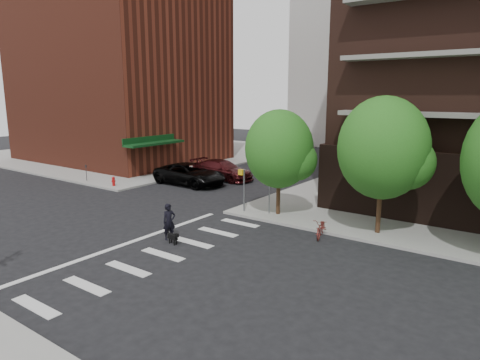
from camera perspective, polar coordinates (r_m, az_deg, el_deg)
name	(u,v)px	position (r m, az deg, el deg)	size (l,w,h in m)	color
ground	(120,242)	(22.23, -15.67, -7.92)	(120.00, 120.00, 0.00)	black
sidewalk_nw	(145,151)	(55.37, -12.55, 3.73)	(31.00, 33.00, 0.15)	gray
crosswalk	(151,251)	(20.63, -11.79, -9.24)	(3.85, 13.00, 0.01)	silver
midrise_nw	(118,66)	(49.54, -15.98, 14.39)	(21.40, 15.50, 20.00)	maroon
tree_a	(279,149)	(25.02, 5.23, 4.12)	(4.00, 4.00, 5.90)	#301E11
tree_b	(383,148)	(22.52, 18.52, 4.06)	(4.50, 4.50, 6.65)	#301E11
pedestrian_signal	(249,184)	(25.80, 1.27, -0.55)	(2.18, 0.67, 2.60)	slate
fire_hydrant	(114,181)	(34.76, -16.51, -0.10)	(0.24, 0.24, 0.73)	#A50C0C
parking_meter	(86,171)	(37.48, -19.83, 1.14)	(0.10, 0.08, 1.32)	black
parked_car_black	(190,174)	(34.63, -6.71, 0.79)	(6.22, 2.87, 1.73)	black
parked_car_maroon	(222,170)	(36.48, -2.41, 1.35)	(5.75, 2.34, 1.67)	#481316
parked_car_silver	(277,158)	(43.77, 4.96, 2.91)	(4.66, 1.63, 1.54)	#A8AAAF
scooter	(321,228)	(22.33, 10.78, -6.26)	(0.66, 1.90, 1.00)	maroon
dog_walker	(169,222)	(21.76, -9.43, -5.51)	(0.44, 0.67, 1.84)	black
dog	(173,237)	(21.20, -8.90, -7.49)	(0.72, 0.28, 0.60)	black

